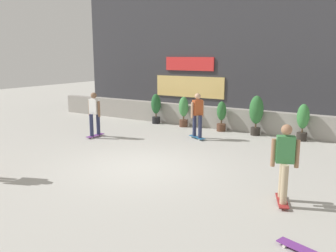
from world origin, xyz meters
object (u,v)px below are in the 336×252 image
potted_plant_4 (303,120)px  skater_mid_plaza (94,113)px  potted_plant_3 (256,112)px  skater_foreground (197,114)px  skater_by_wall_right (285,160)px  potted_plant_0 (156,107)px  skateboard_near_camera (302,249)px  potted_plant_2 (221,115)px  potted_plant_1 (184,110)px

potted_plant_4 → skater_mid_plaza: bearing=-152.8°
potted_plant_3 → skater_mid_plaza: (-5.07, -3.50, 0.04)m
skater_mid_plaza → potted_plant_4: bearing=27.2°
potted_plant_4 → skater_foreground: bearing=-152.8°
potted_plant_4 → skater_by_wall_right: size_ratio=0.79×
potted_plant_0 → skateboard_near_camera: bearing=-44.7°
skater_foreground → potted_plant_2: bearing=82.6°
potted_plant_3 → skater_mid_plaza: bearing=-145.4°
potted_plant_3 → skateboard_near_camera: potted_plant_3 is taller
potted_plant_1 → potted_plant_3: size_ratio=0.85×
potted_plant_3 → skater_foreground: size_ratio=0.91×
potted_plant_2 → potted_plant_4: potted_plant_4 is taller
potted_plant_2 → skater_foreground: bearing=-97.4°
skater_foreground → skater_mid_plaza: size_ratio=1.00×
potted_plant_1 → skater_by_wall_right: 8.30m
potted_plant_4 → skater_mid_plaza: (-6.79, -3.50, 0.19)m
potted_plant_2 → skater_by_wall_right: 7.21m
skater_foreground → potted_plant_0: bearing=149.7°
potted_plant_2 → potted_plant_3: 1.45m
potted_plant_3 → potted_plant_1: bearing=180.0°
potted_plant_4 → skater_foreground: skater_foreground is taller
potted_plant_2 → skateboard_near_camera: bearing=-59.0°
skater_mid_plaza → skater_by_wall_right: 7.99m
potted_plant_2 → skater_by_wall_right: (3.94, -6.03, 0.29)m
potted_plant_0 → potted_plant_2: 3.18m
skater_mid_plaza → skateboard_near_camera: skater_mid_plaza is taller
potted_plant_2 → potted_plant_3: (1.43, 0.00, 0.25)m
potted_plant_1 → skater_mid_plaza: size_ratio=0.77×
skater_foreground → skater_by_wall_right: size_ratio=1.00×
skater_mid_plaza → potted_plant_2: bearing=43.8°
skateboard_near_camera → potted_plant_1: bearing=129.6°
potted_plant_0 → potted_plant_1: size_ratio=1.03×
potted_plant_4 → potted_plant_2: bearing=180.0°
potted_plant_0 → skateboard_near_camera: potted_plant_0 is taller
potted_plant_0 → potted_plant_4: 6.33m
potted_plant_0 → skateboard_near_camera: size_ratio=1.63×
skater_by_wall_right → potted_plant_1: bearing=133.4°
skater_mid_plaza → potted_plant_1: bearing=61.7°
potted_plant_0 → skater_by_wall_right: skater_by_wall_right is taller
potted_plant_4 → skater_mid_plaza: size_ratio=0.79×
potted_plant_2 → skater_mid_plaza: size_ratio=0.72×
potted_plant_1 → skateboard_near_camera: 10.12m
potted_plant_3 → potted_plant_4: bearing=-0.0°
potted_plant_1 → potted_plant_4: potted_plant_4 is taller
potted_plant_3 → potted_plant_4: (1.72, -0.00, -0.15)m
potted_plant_0 → skater_mid_plaza: bearing=-97.5°
potted_plant_0 → skater_by_wall_right: 9.33m
potted_plant_1 → skater_mid_plaza: skater_mid_plaza is taller
potted_plant_0 → skater_by_wall_right: (7.12, -6.03, 0.18)m
potted_plant_3 → potted_plant_4: 1.72m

